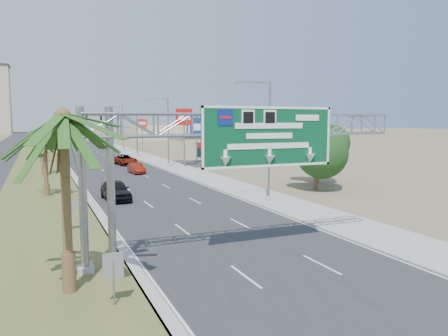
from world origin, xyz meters
TOP-DOWN VIEW (x-y plane):
  - road at (0.00, 110.00)m, footprint 12.00×300.00m
  - sidewalk_right at (8.50, 110.00)m, footprint 4.00×300.00m
  - median_grass at (-10.00, 110.00)m, footprint 7.00×300.00m
  - opposing_road at (-17.00, 110.00)m, footprint 8.00×300.00m
  - sign_gantry at (-1.06, 9.93)m, footprint 16.75×1.24m
  - palm_near at (-9.20, 8.00)m, footprint 5.70×5.70m
  - palm_row_b at (-9.50, 32.00)m, footprint 3.99×3.99m
  - palm_row_c at (-9.50, 48.00)m, footprint 3.99×3.99m
  - palm_row_d at (-9.50, 66.00)m, footprint 3.99×3.99m
  - palm_row_e at (-9.50, 85.00)m, footprint 3.99×3.99m
  - palm_row_f at (-9.50, 110.00)m, footprint 3.99×3.99m
  - streetlight_near at (7.30, 22.00)m, footprint 3.27×0.44m
  - streetlight_mid at (7.30, 52.00)m, footprint 3.27×0.44m
  - streetlight_far at (7.30, 88.00)m, footprint 3.27×0.44m
  - signal_mast at (5.17, 71.97)m, footprint 10.28×0.71m
  - store_building at (22.00, 66.00)m, footprint 18.00×10.00m
  - oak_near at (15.00, 26.00)m, footprint 4.50×4.50m
  - oak_far at (18.00, 30.00)m, footprint 3.50×3.50m
  - median_signback_a at (-7.80, 6.00)m, footprint 0.75×0.08m
  - median_signback_b at (-8.50, 18.00)m, footprint 0.75×0.08m
  - building_distant_right at (30.00, 140.00)m, footprint 20.00×12.00m
  - car_left_lane at (-4.11, 27.97)m, footprint 2.17×5.11m
  - car_mid_lane at (1.50, 46.09)m, footprint 1.66×4.15m
  - car_right_lane at (2.28, 57.52)m, footprint 2.99×5.75m
  - car_far at (-2.17, 76.32)m, footprint 1.93×4.67m
  - pole_sign_red_near at (9.57, 50.91)m, footprint 2.40×0.90m
  - pole_sign_blue at (13.00, 55.26)m, footprint 1.99×0.95m
  - pole_sign_red_far at (11.48, 86.80)m, footprint 2.20×0.88m

SIDE VIEW (x-z plane):
  - road at x=0.00m, z-range 0.00..0.02m
  - opposing_road at x=-17.00m, z-range 0.00..0.02m
  - sidewalk_right at x=8.50m, z-range 0.00..0.10m
  - median_grass at x=-10.00m, z-range 0.00..0.12m
  - car_mid_lane at x=1.50m, z-range 0.00..1.34m
  - car_far at x=-2.17m, z-range 0.00..1.35m
  - car_right_lane at x=2.28m, z-range 0.00..1.55m
  - car_left_lane at x=-4.11m, z-range 0.00..1.72m
  - median_signback_a at x=-7.80m, z-range 0.41..2.49m
  - median_signback_b at x=-8.50m, z-range 0.41..2.49m
  - store_building at x=22.00m, z-range 0.00..4.00m
  - building_distant_right at x=30.00m, z-range 0.00..5.00m
  - oak_far at x=18.00m, z-range 1.02..6.62m
  - palm_row_d at x=-9.50m, z-range 1.69..7.14m
  - oak_near at x=15.00m, z-range 1.13..7.93m
  - streetlight_near at x=7.30m, z-range -0.31..9.69m
  - streetlight_mid at x=7.30m, z-range -0.31..9.69m
  - streetlight_far at x=7.30m, z-range -0.31..9.69m
  - palm_row_f at x=-9.50m, z-range 1.83..7.58m
  - signal_mast at x=5.17m, z-range 0.85..8.85m
  - palm_row_b at x=-9.50m, z-range 1.93..7.87m
  - palm_row_e at x=-9.50m, z-range 2.02..8.16m
  - pole_sign_blue at x=13.00m, z-range 1.76..9.23m
  - palm_row_c at x=-9.50m, z-range 2.29..9.04m
  - pole_sign_red_far at x=11.48m, z-range 2.06..9.37m
  - sign_gantry at x=-1.06m, z-range 2.31..9.81m
  - pole_sign_red_near at x=9.57m, z-range 2.47..11.17m
  - palm_near at x=-9.20m, z-range 2.76..11.11m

